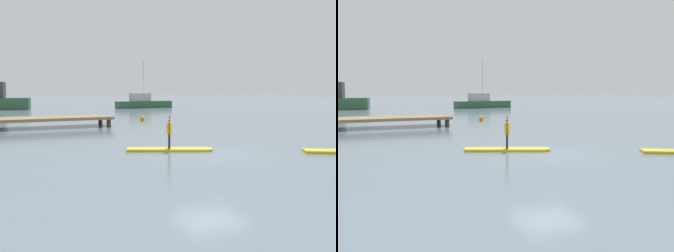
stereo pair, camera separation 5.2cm
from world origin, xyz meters
TOP-DOWN VIEW (x-y plane):
  - ground_plane at (0.00, 0.00)m, footprint 240.00×240.00m
  - paddleboard_near at (-0.93, 1.63)m, footprint 3.35×1.98m
  - paddler_child_solo at (-0.93, 1.62)m, footprint 0.27×0.38m
  - motor_boat_small_navy at (9.95, 33.27)m, footprint 6.91×2.00m
  - floating_dock at (-5.72, 13.23)m, footprint 11.28×2.66m
  - mooring_buoy_near at (3.24, 15.68)m, footprint 0.36×0.36m

SIDE VIEW (x-z plane):
  - ground_plane at x=0.00m, z-range 0.00..0.00m
  - paddleboard_near at x=-0.93m, z-range 0.00..0.10m
  - mooring_buoy_near at x=3.24m, z-range 0.00..0.36m
  - floating_dock at x=-5.72m, z-range 0.23..0.87m
  - motor_boat_small_navy at x=9.95m, z-range -2.31..3.57m
  - paddler_child_solo at x=-0.93m, z-range 0.10..1.41m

